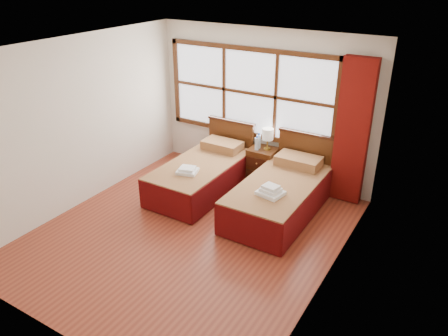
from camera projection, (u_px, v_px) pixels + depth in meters
The scene contains 15 objects.
floor at pixel (190, 233), 6.29m from camera, with size 4.50×4.50×0.00m, color brown.
ceiling at pixel (182, 49), 5.17m from camera, with size 4.50×4.50×0.00m, color white.
wall_back at pixel (263, 106), 7.47m from camera, with size 4.00×4.00×0.00m, color silver.
wall_left at pixel (80, 123), 6.66m from camera, with size 4.50×4.50×0.00m, color silver.
wall_right at pixel (335, 186), 4.79m from camera, with size 4.50×4.50×0.00m, color silver.
window at pixel (249, 93), 7.47m from camera, with size 3.16×0.06×1.56m.
curtain at pixel (353, 133), 6.67m from camera, with size 0.50×0.16×2.30m, color maroon.
bed_left at pixel (203, 174), 7.35m from camera, with size 1.01×2.03×0.97m.
bed_right at pixel (280, 195), 6.68m from camera, with size 1.04×2.06×1.01m.
nightstand at pixel (262, 165), 7.62m from camera, with size 0.47×0.46×0.62m.
towels_left at pixel (187, 170), 6.87m from camera, with size 0.37×0.34×0.09m.
towels_right at pixel (271, 191), 6.17m from camera, with size 0.39×0.35×0.14m.
lamp at pixel (268, 135), 7.37m from camera, with size 0.19×0.19×0.37m.
bottle_near at pixel (257, 144), 7.41m from camera, with size 0.07×0.07×0.25m.
bottle_far at pixel (259, 141), 7.48m from camera, with size 0.07×0.07×0.27m.
Camera 1 is at (3.16, -4.26, 3.54)m, focal length 35.00 mm.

